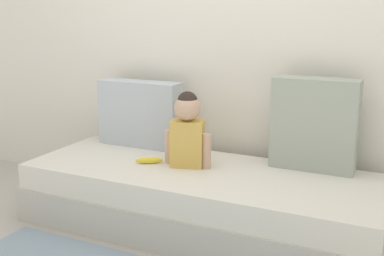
{
  "coord_description": "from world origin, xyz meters",
  "views": [
    {
      "loc": [
        1.11,
        -2.44,
        1.29
      ],
      "look_at": [
        -0.05,
        0.0,
        0.63
      ],
      "focal_mm": 44.24,
      "sensor_mm": 36.0,
      "label": 1
    }
  ],
  "objects": [
    {
      "name": "ground_plane",
      "position": [
        0.0,
        0.0,
        0.0
      ],
      "size": [
        12.0,
        12.0,
        0.0
      ],
      "primitive_type": "plane",
      "color": "#B2ADA3"
    },
    {
      "name": "back_wall",
      "position": [
        0.0,
        0.54,
        1.11
      ],
      "size": [
        5.37,
        0.1,
        2.23
      ],
      "primitive_type": "cube",
      "color": "silver",
      "rests_on": "ground"
    },
    {
      "name": "couch",
      "position": [
        0.0,
        0.0,
        0.19
      ],
      "size": [
        2.17,
        0.81,
        0.38
      ],
      "color": "beige",
      "rests_on": "ground"
    },
    {
      "name": "throw_pillow_left",
      "position": [
        -0.6,
        0.31,
        0.6
      ],
      "size": [
        0.59,
        0.16,
        0.45
      ],
      "primitive_type": "cube",
      "color": "#B2BCC6",
      "rests_on": "couch"
    },
    {
      "name": "throw_pillow_right",
      "position": [
        0.6,
        0.31,
        0.65
      ],
      "size": [
        0.49,
        0.16,
        0.54
      ],
      "primitive_type": "cube",
      "color": "#99A393",
      "rests_on": "couch"
    },
    {
      "name": "toddler",
      "position": [
        -0.1,
        0.04,
        0.6
      ],
      "size": [
        0.31,
        0.2,
        0.46
      ],
      "color": "gold",
      "rests_on": "couch"
    },
    {
      "name": "banana",
      "position": [
        -0.33,
        -0.03,
        0.4
      ],
      "size": [
        0.17,
        0.12,
        0.04
      ],
      "primitive_type": "ellipsoid",
      "rotation": [
        0.0,
        0.0,
        0.52
      ],
      "color": "yellow",
      "rests_on": "couch"
    }
  ]
}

